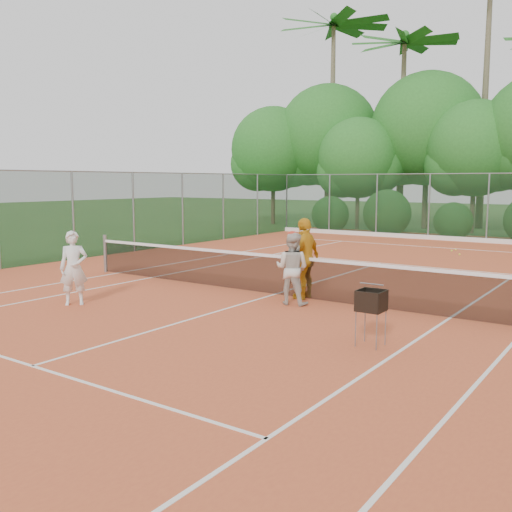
{
  "coord_description": "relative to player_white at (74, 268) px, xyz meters",
  "views": [
    {
      "loc": [
        7.25,
        -11.08,
        2.69
      ],
      "look_at": [
        0.33,
        -1.2,
        1.1
      ],
      "focal_mm": 40.0,
      "sensor_mm": 36.0,
      "label": 1
    }
  ],
  "objects": [
    {
      "name": "stray_ball_b",
      "position": [
        4.51,
        13.31,
        -0.77
      ],
      "size": [
        0.07,
        0.07,
        0.07
      ],
      "primitive_type": "sphere",
      "color": "#C9D631",
      "rests_on": "clay_court"
    },
    {
      "name": "ground",
      "position": [
        2.95,
        3.38,
        -0.83
      ],
      "size": [
        120.0,
        120.0,
        0.0
      ],
      "primitive_type": "plane",
      "color": "#284E1B",
      "rests_on": "ground"
    },
    {
      "name": "fence_back",
      "position": [
        2.95,
        18.38,
        0.69
      ],
      "size": [
        18.07,
        0.07,
        3.0
      ],
      "color": "#19381E",
      "rests_on": "clay_court"
    },
    {
      "name": "ball_hopper",
      "position": [
        6.55,
        0.77,
        -0.07
      ],
      "size": [
        0.4,
        0.4,
        0.93
      ],
      "rotation": [
        0.0,
        0.0,
        -0.13
      ],
      "color": "gray",
      "rests_on": "clay_court"
    },
    {
      "name": "clay_court",
      "position": [
        2.95,
        3.38,
        -0.82
      ],
      "size": [
        18.0,
        36.0,
        0.02
      ],
      "primitive_type": "cube",
      "color": "#CA572E",
      "rests_on": "ground"
    },
    {
      "name": "tennis_net",
      "position": [
        2.95,
        3.38,
        -0.29
      ],
      "size": [
        11.97,
        0.1,
        1.1
      ],
      "color": "gray",
      "rests_on": "clay_court"
    },
    {
      "name": "player_white",
      "position": [
        0.0,
        0.0,
        0.0
      ],
      "size": [
        0.68,
        0.69,
        1.61
      ],
      "primitive_type": "imported",
      "rotation": [
        0.0,
        0.0,
        0.84
      ],
      "color": "silver",
      "rests_on": "clay_court"
    },
    {
      "name": "stray_ball_c",
      "position": [
        3.95,
        14.28,
        -0.77
      ],
      "size": [
        0.07,
        0.07,
        0.07
      ],
      "primitive_type": "sphere",
      "color": "#C6EA36",
      "rests_on": "clay_court"
    },
    {
      "name": "court_markings",
      "position": [
        2.95,
        3.38,
        -0.8
      ],
      "size": [
        11.03,
        23.83,
        0.01
      ],
      "color": "white",
      "rests_on": "clay_court"
    },
    {
      "name": "stray_ball_a",
      "position": [
        3.98,
        14.67,
        -0.77
      ],
      "size": [
        0.07,
        0.07,
        0.07
      ],
      "primitive_type": "sphere",
      "color": "#D1EA36",
      "rests_on": "clay_court"
    },
    {
      "name": "player_yellow",
      "position": [
        3.75,
        3.47,
        0.12
      ],
      "size": [
        0.46,
        1.08,
        1.84
      ],
      "primitive_type": "imported",
      "rotation": [
        0.0,
        0.0,
        -1.58
      ],
      "color": "gold",
      "rests_on": "clay_court"
    },
    {
      "name": "player_center_grp",
      "position": [
        3.83,
        2.76,
        -0.01
      ],
      "size": [
        0.84,
        0.7,
        1.6
      ],
      "color": "beige",
      "rests_on": "clay_court"
    }
  ]
}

